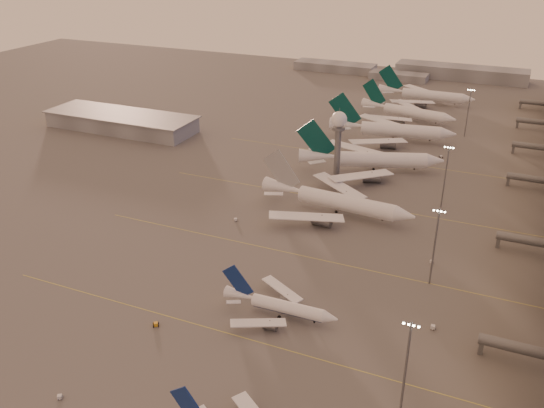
% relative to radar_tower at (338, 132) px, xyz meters
% --- Properties ---
extents(ground, '(700.00, 700.00, 0.00)m').
position_rel_radar_tower_xyz_m(ground, '(-5.00, -120.00, -20.95)').
color(ground, '#504E4E').
rests_on(ground, ground).
extents(taxiway_markings, '(180.00, 185.25, 0.02)m').
position_rel_radar_tower_xyz_m(taxiway_markings, '(25.00, -64.00, -20.94)').
color(taxiway_markings, gold).
rests_on(taxiway_markings, ground).
extents(hangar, '(82.00, 27.00, 8.50)m').
position_rel_radar_tower_xyz_m(hangar, '(-125.00, 20.00, -16.63)').
color(hangar, slate).
rests_on(hangar, ground).
extents(radar_tower, '(6.40, 6.40, 31.10)m').
position_rel_radar_tower_xyz_m(radar_tower, '(0.00, 0.00, 0.00)').
color(radar_tower, slate).
rests_on(radar_tower, ground).
extents(mast_a, '(3.60, 0.56, 25.00)m').
position_rel_radar_tower_xyz_m(mast_a, '(53.00, -120.00, -7.21)').
color(mast_a, slate).
rests_on(mast_a, ground).
extents(mast_b, '(3.60, 0.56, 25.00)m').
position_rel_radar_tower_xyz_m(mast_b, '(50.00, -65.00, -7.21)').
color(mast_b, slate).
rests_on(mast_b, ground).
extents(mast_c, '(3.60, 0.56, 25.00)m').
position_rel_radar_tower_xyz_m(mast_c, '(45.00, -10.00, -7.21)').
color(mast_c, slate).
rests_on(mast_c, ground).
extents(mast_d, '(3.60, 0.56, 25.00)m').
position_rel_radar_tower_xyz_m(mast_d, '(43.00, 80.00, -7.21)').
color(mast_d, slate).
rests_on(mast_d, ground).
extents(distant_horizon, '(165.00, 37.50, 9.00)m').
position_rel_radar_tower_xyz_m(distant_horizon, '(-2.38, 205.14, -17.06)').
color(distant_horizon, slate).
rests_on(distant_horizon, ground).
extents(narrowbody_mid, '(33.49, 26.75, 13.09)m').
position_rel_radar_tower_xyz_m(narrowbody_mid, '(15.12, -97.49, -18.30)').
color(narrowbody_mid, white).
rests_on(narrowbody_mid, ground).
extents(widebody_white, '(60.43, 48.25, 21.25)m').
position_rel_radar_tower_xyz_m(widebody_white, '(9.89, -30.94, -17.26)').
color(widebody_white, white).
rests_on(widebody_white, ground).
extents(greentail_a, '(61.16, 48.55, 23.15)m').
position_rel_radar_tower_xyz_m(greentail_a, '(11.03, 14.83, -16.86)').
color(greentail_a, white).
rests_on(greentail_a, ground).
extents(greentail_b, '(63.06, 50.56, 23.02)m').
position_rel_radar_tower_xyz_m(greentail_b, '(9.96, 59.18, -16.88)').
color(greentail_b, white).
rests_on(greentail_b, ground).
extents(greentail_c, '(55.17, 44.11, 20.27)m').
position_rel_radar_tower_xyz_m(greentail_c, '(10.38, 96.31, -17.37)').
color(greentail_c, white).
rests_on(greentail_c, ground).
extents(greentail_d, '(58.93, 47.61, 21.41)m').
position_rel_radar_tower_xyz_m(greentail_d, '(13.38, 135.58, -17.17)').
color(greentail_d, white).
rests_on(greentail_d, ground).
extents(gsv_truck_a, '(5.38, 4.48, 2.11)m').
position_rel_radar_tower_xyz_m(gsv_truck_a, '(-17.86, -145.59, -19.87)').
color(gsv_truck_a, silver).
rests_on(gsv_truck_a, ground).
extents(gsv_tug_mid, '(3.85, 4.18, 1.03)m').
position_rel_radar_tower_xyz_m(gsv_tug_mid, '(-13.29, -114.96, -20.42)').
color(gsv_tug_mid, orange).
rests_on(gsv_tug_mid, ground).
extents(gsv_truck_b, '(6.10, 2.50, 2.42)m').
position_rel_radar_tower_xyz_m(gsv_truck_b, '(55.05, -86.80, -19.71)').
color(gsv_truck_b, silver).
rests_on(gsv_truck_b, ground).
extents(gsv_truck_c, '(5.66, 4.70, 2.22)m').
position_rel_radar_tower_xyz_m(gsv_truck_c, '(-21.23, -51.32, -19.82)').
color(gsv_truck_c, silver).
rests_on(gsv_truck_c, ground).
extents(gsv_catering_b, '(4.78, 3.48, 3.59)m').
position_rel_radar_tower_xyz_m(gsv_catering_b, '(48.75, -52.86, -19.16)').
color(gsv_catering_b, silver).
rests_on(gsv_catering_b, ground).
extents(gsv_tug_far, '(4.19, 4.05, 1.04)m').
position_rel_radar_tower_xyz_m(gsv_tug_far, '(7.85, -13.48, -20.41)').
color(gsv_tug_far, silver).
rests_on(gsv_tug_far, ground).
extents(gsv_truck_d, '(2.78, 5.40, 2.08)m').
position_rel_radar_tower_xyz_m(gsv_truck_d, '(-25.79, -1.14, -19.89)').
color(gsv_truck_d, silver).
rests_on(gsv_truck_d, ground).
extents(gsv_tug_hangar, '(4.04, 3.54, 0.99)m').
position_rel_radar_tower_xyz_m(gsv_tug_hangar, '(36.80, 43.96, -20.44)').
color(gsv_tug_hangar, silver).
rests_on(gsv_tug_hangar, ground).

